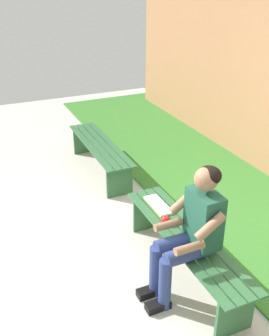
# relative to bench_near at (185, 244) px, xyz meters

# --- Properties ---
(ground_plane) EXTENTS (10.00, 7.00, 0.04)m
(ground_plane) POSITION_rel_bench_near_xyz_m (1.18, 1.00, -0.36)
(ground_plane) COLOR beige
(grass_strip) EXTENTS (9.00, 2.27, 0.03)m
(grass_strip) POSITION_rel_bench_near_xyz_m (1.18, -1.48, -0.32)
(grass_strip) COLOR #387A2D
(grass_strip) RESTS_ON ground
(bench_near) EXTENTS (1.85, 0.41, 0.44)m
(bench_near) POSITION_rel_bench_near_xyz_m (0.00, 0.00, 0.00)
(bench_near) COLOR #2D6038
(bench_near) RESTS_ON ground
(bench_far) EXTENTS (1.73, 0.41, 0.44)m
(bench_far) POSITION_rel_bench_near_xyz_m (2.36, -0.00, -0.00)
(bench_far) COLOR #2D6038
(bench_far) RESTS_ON ground
(person_seated) EXTENTS (0.50, 0.69, 1.24)m
(person_seated) POSITION_rel_bench_near_xyz_m (-0.23, 0.10, 0.34)
(person_seated) COLOR #1E513D
(person_seated) RESTS_ON ground
(apple) EXTENTS (0.09, 0.09, 0.09)m
(apple) POSITION_rel_bench_near_xyz_m (0.23, 0.09, 0.14)
(apple) COLOR red
(apple) RESTS_ON bench_near
(book_open) EXTENTS (0.41, 0.16, 0.02)m
(book_open) POSITION_rel_bench_near_xyz_m (0.55, 0.00, 0.11)
(book_open) COLOR white
(book_open) RESTS_ON bench_near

